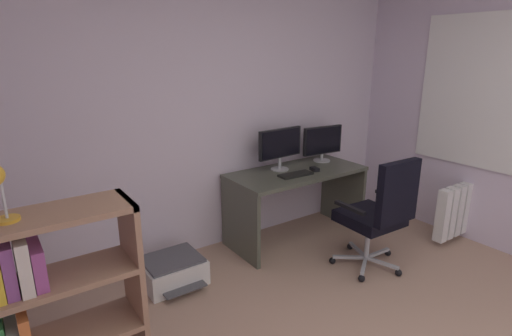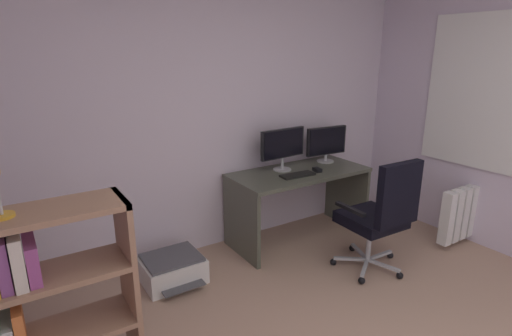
{
  "view_description": "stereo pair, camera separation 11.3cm",
  "coord_description": "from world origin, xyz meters",
  "px_view_note": "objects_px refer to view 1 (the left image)",
  "views": [
    {
      "loc": [
        -1.73,
        -0.71,
        1.87
      ],
      "look_at": [
        0.06,
        1.87,
        0.94
      ],
      "focal_mm": 28.02,
      "sensor_mm": 36.0,
      "label": 1
    },
    {
      "loc": [
        -1.64,
        -0.77,
        1.87
      ],
      "look_at": [
        0.06,
        1.87,
        0.94
      ],
      "focal_mm": 28.02,
      "sensor_mm": 36.0,
      "label": 2
    }
  ],
  "objects_px": {
    "office_chair": "(380,211)",
    "radiator": "(460,209)",
    "desk": "(296,189)",
    "computer_mouse": "(315,169)",
    "monitor_secondary": "(323,142)",
    "keyboard": "(296,175)",
    "printer": "(173,270)",
    "monitor_main": "(280,145)",
    "bookshelf": "(24,320)"
  },
  "relations": [
    {
      "from": "keyboard",
      "to": "computer_mouse",
      "type": "height_order",
      "value": "computer_mouse"
    },
    {
      "from": "office_chair",
      "to": "printer",
      "type": "bearing_deg",
      "value": 151.83
    },
    {
      "from": "keyboard",
      "to": "bookshelf",
      "type": "bearing_deg",
      "value": -161.14
    },
    {
      "from": "desk",
      "to": "monitor_main",
      "type": "relative_size",
      "value": 2.67
    },
    {
      "from": "office_chair",
      "to": "computer_mouse",
      "type": "bearing_deg",
      "value": 91.9
    },
    {
      "from": "monitor_main",
      "to": "office_chair",
      "type": "distance_m",
      "value": 1.13
    },
    {
      "from": "monitor_main",
      "to": "monitor_secondary",
      "type": "xyz_separation_m",
      "value": [
        0.57,
        -0.0,
        -0.04
      ]
    },
    {
      "from": "monitor_secondary",
      "to": "computer_mouse",
      "type": "bearing_deg",
      "value": -144.31
    },
    {
      "from": "monitor_main",
      "to": "bookshelf",
      "type": "distance_m",
      "value": 2.56
    },
    {
      "from": "desk",
      "to": "computer_mouse",
      "type": "bearing_deg",
      "value": -37.19
    },
    {
      "from": "bookshelf",
      "to": "printer",
      "type": "relative_size",
      "value": 2.22
    },
    {
      "from": "monitor_secondary",
      "to": "office_chair",
      "type": "distance_m",
      "value": 1.12
    },
    {
      "from": "office_chair",
      "to": "radiator",
      "type": "distance_m",
      "value": 1.21
    },
    {
      "from": "printer",
      "to": "radiator",
      "type": "xyz_separation_m",
      "value": [
        2.73,
        -0.91,
        0.21
      ]
    },
    {
      "from": "monitor_secondary",
      "to": "bookshelf",
      "type": "bearing_deg",
      "value": -162.73
    },
    {
      "from": "monitor_main",
      "to": "keyboard",
      "type": "bearing_deg",
      "value": -88.68
    },
    {
      "from": "keyboard",
      "to": "bookshelf",
      "type": "xyz_separation_m",
      "value": [
        -2.36,
        -0.67,
        -0.17
      ]
    },
    {
      "from": "keyboard",
      "to": "monitor_secondary",
      "type": "bearing_deg",
      "value": 25.68
    },
    {
      "from": "computer_mouse",
      "to": "radiator",
      "type": "bearing_deg",
      "value": -23.35
    },
    {
      "from": "desk",
      "to": "keyboard",
      "type": "bearing_deg",
      "value": -134.01
    },
    {
      "from": "monitor_main",
      "to": "keyboard",
      "type": "distance_m",
      "value": 0.34
    },
    {
      "from": "desk",
      "to": "monitor_main",
      "type": "xyz_separation_m",
      "value": [
        -0.12,
        0.12,
        0.45
      ]
    },
    {
      "from": "desk",
      "to": "monitor_secondary",
      "type": "xyz_separation_m",
      "value": [
        0.45,
        0.12,
        0.41
      ]
    },
    {
      "from": "desk",
      "to": "monitor_secondary",
      "type": "height_order",
      "value": "monitor_secondary"
    },
    {
      "from": "monitor_secondary",
      "to": "desk",
      "type": "bearing_deg",
      "value": -165.36
    },
    {
      "from": "computer_mouse",
      "to": "bookshelf",
      "type": "relative_size",
      "value": 0.09
    },
    {
      "from": "office_chair",
      "to": "desk",
      "type": "bearing_deg",
      "value": 100.5
    },
    {
      "from": "desk",
      "to": "computer_mouse",
      "type": "height_order",
      "value": "computer_mouse"
    },
    {
      "from": "desk",
      "to": "office_chair",
      "type": "distance_m",
      "value": 0.91
    },
    {
      "from": "keyboard",
      "to": "radiator",
      "type": "height_order",
      "value": "keyboard"
    },
    {
      "from": "desk",
      "to": "monitor_main",
      "type": "distance_m",
      "value": 0.48
    },
    {
      "from": "monitor_secondary",
      "to": "keyboard",
      "type": "xyz_separation_m",
      "value": [
        -0.57,
        -0.24,
        -0.2
      ]
    },
    {
      "from": "desk",
      "to": "radiator",
      "type": "relative_size",
      "value": 1.96
    },
    {
      "from": "bookshelf",
      "to": "printer",
      "type": "distance_m",
      "value": 1.39
    },
    {
      "from": "computer_mouse",
      "to": "printer",
      "type": "xyz_separation_m",
      "value": [
        -1.52,
        0.04,
        -0.63
      ]
    },
    {
      "from": "monitor_main",
      "to": "monitor_secondary",
      "type": "relative_size",
      "value": 1.08
    },
    {
      "from": "monitor_secondary",
      "to": "printer",
      "type": "height_order",
      "value": "monitor_secondary"
    },
    {
      "from": "keyboard",
      "to": "office_chair",
      "type": "relative_size",
      "value": 0.33
    },
    {
      "from": "monitor_secondary",
      "to": "keyboard",
      "type": "bearing_deg",
      "value": -157.27
    },
    {
      "from": "monitor_main",
      "to": "monitor_secondary",
      "type": "height_order",
      "value": "monitor_main"
    },
    {
      "from": "monitor_main",
      "to": "keyboard",
      "type": "height_order",
      "value": "monitor_main"
    },
    {
      "from": "desk",
      "to": "monitor_secondary",
      "type": "bearing_deg",
      "value": 14.64
    },
    {
      "from": "bookshelf",
      "to": "desk",
      "type": "bearing_deg",
      "value": 17.74
    },
    {
      "from": "keyboard",
      "to": "computer_mouse",
      "type": "xyz_separation_m",
      "value": [
        0.26,
        0.01,
        0.01
      ]
    },
    {
      "from": "keyboard",
      "to": "radiator",
      "type": "xyz_separation_m",
      "value": [
        1.46,
        -0.85,
        -0.41
      ]
    },
    {
      "from": "office_chair",
      "to": "bookshelf",
      "type": "distance_m",
      "value": 2.65
    },
    {
      "from": "monitor_secondary",
      "to": "radiator",
      "type": "xyz_separation_m",
      "value": [
        0.9,
        -1.09,
        -0.61
      ]
    },
    {
      "from": "computer_mouse",
      "to": "radiator",
      "type": "height_order",
      "value": "computer_mouse"
    },
    {
      "from": "printer",
      "to": "monitor_secondary",
      "type": "bearing_deg",
      "value": 5.67
    },
    {
      "from": "desk",
      "to": "keyboard",
      "type": "distance_m",
      "value": 0.26
    }
  ]
}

